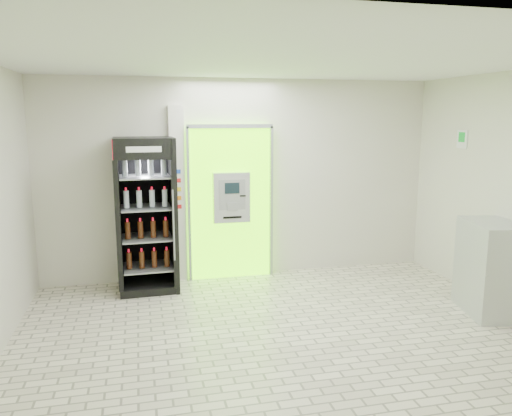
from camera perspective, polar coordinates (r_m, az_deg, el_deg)
name	(u,v)px	position (r m, az deg, el deg)	size (l,w,h in m)	color
ground	(288,342)	(5.69, 3.73, -15.00)	(6.00, 6.00, 0.00)	beige
room_shell	(291,175)	(5.17, 3.97, 3.77)	(6.00, 6.00, 6.00)	silver
atm_assembly	(230,202)	(7.55, -2.95, 0.73)	(1.30, 0.24, 2.33)	#60EA00
pillar	(178,195)	(7.47, -8.91, 1.51)	(0.22, 0.11, 2.60)	silver
beverage_cooler	(146,218)	(7.19, -12.42, -1.09)	(0.84, 0.78, 2.16)	black
steel_cabinet	(491,268)	(6.90, 25.32, -6.22)	(0.76, 0.97, 1.17)	#B5B8BE
exit_sign	(462,139)	(7.76, 22.50, 7.28)	(0.02, 0.22, 0.26)	white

